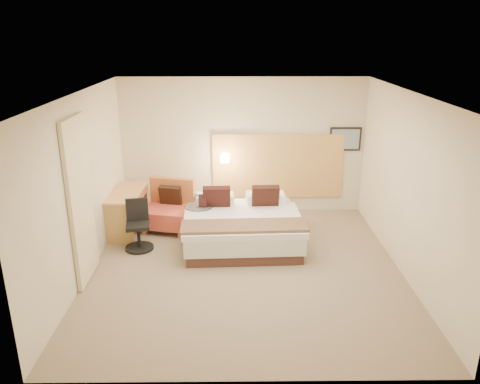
{
  "coord_description": "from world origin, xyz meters",
  "views": [
    {
      "loc": [
        -0.15,
        -6.53,
        3.53
      ],
      "look_at": [
        -0.08,
        0.42,
        1.12
      ],
      "focal_mm": 35.0,
      "sensor_mm": 36.0,
      "label": 1
    }
  ],
  "objects_px": {
    "lounge_chair": "(169,210)",
    "side_table": "(199,219)",
    "bed": "(242,225)",
    "desk": "(128,200)",
    "desk_chair": "(138,229)"
  },
  "relations": [
    {
      "from": "side_table",
      "to": "desk_chair",
      "type": "xyz_separation_m",
      "value": [
        -0.99,
        -0.5,
        0.03
      ]
    },
    {
      "from": "side_table",
      "to": "desk",
      "type": "height_order",
      "value": "desk"
    },
    {
      "from": "bed",
      "to": "desk_chair",
      "type": "xyz_separation_m",
      "value": [
        -1.75,
        -0.24,
        0.04
      ]
    },
    {
      "from": "side_table",
      "to": "desk_chair",
      "type": "bearing_deg",
      "value": -153.08
    },
    {
      "from": "lounge_chair",
      "to": "bed",
      "type": "bearing_deg",
      "value": -24.78
    },
    {
      "from": "side_table",
      "to": "desk",
      "type": "bearing_deg",
      "value": 170.09
    },
    {
      "from": "bed",
      "to": "desk_chair",
      "type": "bearing_deg",
      "value": -172.22
    },
    {
      "from": "lounge_chair",
      "to": "desk",
      "type": "distance_m",
      "value": 0.77
    },
    {
      "from": "lounge_chair",
      "to": "side_table",
      "type": "relative_size",
      "value": 1.68
    },
    {
      "from": "bed",
      "to": "desk_chair",
      "type": "height_order",
      "value": "bed"
    },
    {
      "from": "side_table",
      "to": "desk",
      "type": "xyz_separation_m",
      "value": [
        -1.31,
        0.23,
        0.28
      ]
    },
    {
      "from": "bed",
      "to": "lounge_chair",
      "type": "xyz_separation_m",
      "value": [
        -1.35,
        0.62,
        0.05
      ]
    },
    {
      "from": "lounge_chair",
      "to": "side_table",
      "type": "distance_m",
      "value": 0.69
    },
    {
      "from": "desk",
      "to": "lounge_chair",
      "type": "bearing_deg",
      "value": 10.24
    },
    {
      "from": "bed",
      "to": "desk",
      "type": "bearing_deg",
      "value": 166.63
    }
  ]
}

